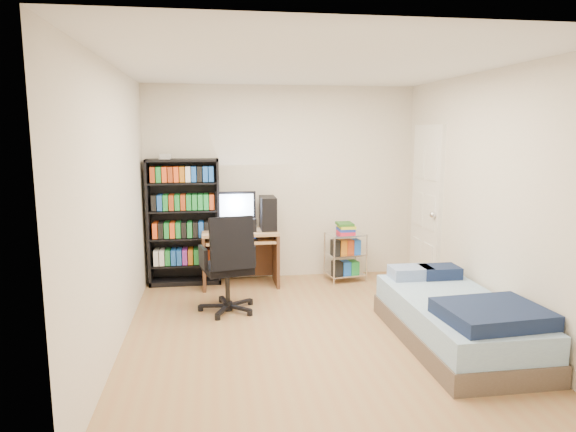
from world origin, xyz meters
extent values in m
cube|color=#A17C50|center=(0.00, 0.00, -0.02)|extent=(3.50, 4.00, 0.04)
cube|color=silver|center=(0.00, 0.00, 2.52)|extent=(3.50, 4.00, 0.04)
cube|color=beige|center=(0.00, 2.02, 1.25)|extent=(3.50, 0.04, 2.50)
cube|color=beige|center=(0.00, -2.02, 1.25)|extent=(3.50, 0.04, 2.50)
cube|color=beige|center=(-1.77, 0.00, 1.25)|extent=(0.04, 4.00, 2.50)
cube|color=beige|center=(1.77, 0.00, 1.25)|extent=(0.04, 4.00, 2.50)
cube|color=black|center=(-1.26, 1.84, 0.79)|extent=(0.89, 0.30, 1.58)
cube|color=black|center=(-1.26, 1.84, 0.25)|extent=(0.83, 0.28, 0.02)
cube|color=#A93A16|center=(-1.26, 1.83, 0.36)|extent=(0.77, 0.24, 0.19)
cube|color=black|center=(-1.26, 1.84, 0.59)|extent=(0.83, 0.28, 0.02)
cube|color=blue|center=(-1.26, 1.83, 0.71)|extent=(0.77, 0.24, 0.19)
cube|color=black|center=(-1.26, 1.84, 0.94)|extent=(0.83, 0.28, 0.02)
cube|color=#C16B16|center=(-1.26, 1.83, 1.05)|extent=(0.77, 0.24, 0.19)
cube|color=black|center=(-1.26, 1.84, 1.29)|extent=(0.83, 0.28, 0.02)
cube|color=#1E8936|center=(-1.26, 1.83, 1.40)|extent=(0.77, 0.24, 0.19)
cube|color=silver|center=(-1.46, 1.84, 1.62)|extent=(0.14, 0.12, 0.07)
cube|color=tan|center=(-0.57, 1.65, 0.68)|extent=(0.94, 0.51, 0.04)
cube|color=#3D2C21|center=(-1.02, 1.65, 0.33)|extent=(0.04, 0.51, 0.66)
cube|color=#3D2C21|center=(-0.12, 1.65, 0.33)|extent=(0.04, 0.51, 0.66)
cube|color=#3D2C21|center=(-0.57, 1.89, 0.35)|extent=(0.90, 0.03, 0.61)
cube|color=tan|center=(-0.57, 1.58, 0.59)|extent=(0.84, 0.42, 0.02)
cube|color=black|center=(-0.57, 1.56, 0.61)|extent=(0.41, 0.14, 0.02)
cube|color=black|center=(-0.62, 1.76, 1.01)|extent=(0.50, 0.05, 0.34)
cube|color=silver|center=(-0.62, 1.73, 1.01)|extent=(0.45, 0.01, 0.28)
cube|color=black|center=(-0.21, 1.70, 0.91)|extent=(0.19, 0.39, 0.41)
cube|color=black|center=(-0.90, 1.61, 0.78)|extent=(0.07, 0.07, 0.16)
cube|color=black|center=(-0.41, 1.56, 0.78)|extent=(0.07, 0.07, 0.16)
cylinder|color=black|center=(-0.76, 0.74, 0.27)|extent=(0.05, 0.05, 0.38)
cube|color=black|center=(-0.76, 0.74, 0.47)|extent=(0.57, 0.57, 0.08)
cube|color=black|center=(-0.71, 0.53, 0.79)|extent=(0.48, 0.24, 0.55)
cube|color=black|center=(-1.01, 0.69, 0.61)|extent=(0.10, 0.30, 0.22)
cube|color=black|center=(-0.51, 0.80, 0.61)|extent=(0.10, 0.30, 0.22)
cylinder|color=silver|center=(0.59, 1.46, 0.31)|extent=(0.02, 0.02, 0.62)
cylinder|color=silver|center=(1.04, 1.54, 0.31)|extent=(0.02, 0.02, 0.62)
cylinder|color=silver|center=(0.54, 1.78, 0.31)|extent=(0.02, 0.02, 0.62)
cylinder|color=silver|center=(0.98, 1.86, 0.31)|extent=(0.02, 0.02, 0.62)
cube|color=silver|center=(0.79, 1.66, 0.09)|extent=(0.50, 0.39, 0.02)
cube|color=silver|center=(0.79, 1.66, 0.35)|extent=(0.50, 0.39, 0.02)
cube|color=silver|center=(0.79, 1.66, 0.61)|extent=(0.50, 0.39, 0.02)
cube|color=red|center=(0.79, 1.66, 0.69)|extent=(0.23, 0.28, 0.14)
cube|color=brown|center=(1.26, -0.45, 0.09)|extent=(0.93, 1.87, 0.19)
cube|color=#97C3E2|center=(1.26, -0.45, 0.30)|extent=(0.90, 1.83, 0.22)
cube|color=#142040|center=(1.31, -0.96, 0.47)|extent=(0.84, 0.71, 0.13)
cube|color=#A6C2EC|center=(1.12, 0.30, 0.47)|extent=(0.42, 0.28, 0.12)
cube|color=#142040|center=(1.43, 0.28, 0.47)|extent=(0.39, 0.28, 0.12)
cube|color=#432C15|center=(1.26, -0.50, 0.42)|extent=(0.26, 0.21, 0.01)
cube|color=white|center=(1.73, 1.35, 1.00)|extent=(0.05, 0.80, 2.00)
sphere|color=silver|center=(1.67, 1.03, 0.95)|extent=(0.08, 0.08, 0.08)
camera|label=1|loc=(-0.90, -4.62, 1.92)|focal=32.00mm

